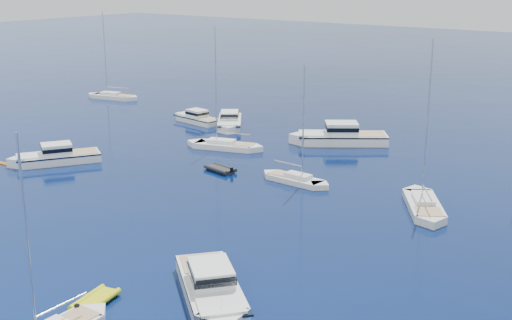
{
  "coord_description": "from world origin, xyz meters",
  "views": [
    {
      "loc": [
        33.1,
        -22.83,
        19.24
      ],
      "look_at": [
        -2.76,
        25.69,
        2.2
      ],
      "focal_mm": 47.48,
      "sensor_mm": 36.0,
      "label": 1
    }
  ],
  "objects": [
    {
      "name": "motor_cruiser_horizon",
      "position": [
        -19.36,
        42.5,
        0.0
      ],
      "size": [
        8.03,
        9.36,
        2.5
      ],
      "primitive_type": null,
      "rotation": [
        0.0,
        0.0,
        3.78
      ],
      "color": "white",
      "rests_on": "ground"
    },
    {
      "name": "motor_cruiser_distant",
      "position": [
        -3.91,
        43.26,
        0.0
      ],
      "size": [
        11.9,
        10.01,
        3.16
      ],
      "primitive_type": null,
      "rotation": [
        0.0,
        0.0,
        2.2
      ],
      "color": "white",
      "rests_on": "ground"
    },
    {
      "name": "motor_cruiser_far_l",
      "position": [
        -24.48,
        41.95,
        0.0
      ],
      "size": [
        8.53,
        3.69,
        2.17
      ],
      "primitive_type": null,
      "rotation": [
        0.0,
        0.0,
        1.43
      ],
      "color": "white",
      "rests_on": "ground"
    },
    {
      "name": "tender_yellow",
      "position": [
        3.66,
        0.84,
        0.0
      ],
      "size": [
        2.48,
        3.6,
        0.95
      ],
      "primitive_type": null,
      "rotation": [
        0.0,
        0.0,
        0.21
      ],
      "color": "#CFD70C",
      "rests_on": "ground"
    },
    {
      "name": "sailboat_far_l",
      "position": [
        -45.92,
        46.82,
        0.0
      ],
      "size": [
        9.63,
        4.61,
        13.7
      ],
      "primitive_type": null,
      "rotation": [
        0.0,
        0.0,
        1.82
      ],
      "color": "white",
      "rests_on": "ground"
    },
    {
      "name": "motor_cruiser_left",
      "position": [
        -23.38,
        18.77,
        0.0
      ],
      "size": [
        7.81,
        10.01,
        2.6
      ],
      "primitive_type": null,
      "rotation": [
        0.0,
        0.0,
        2.58
      ],
      "color": "white",
      "rests_on": "ground"
    },
    {
      "name": "sailboat_mid_l",
      "position": [
        -12.99,
        33.65,
        0.0
      ],
      "size": [
        9.74,
        5.2,
        13.88
      ],
      "primitive_type": null,
      "rotation": [
        0.0,
        0.0,
        1.88
      ],
      "color": "white",
      "rests_on": "ground"
    },
    {
      "name": "sailboat_mid_r",
      "position": [
        12.8,
        28.08,
        0.0
      ],
      "size": [
        7.47,
        9.72,
        14.53
      ],
      "primitive_type": null,
      "rotation": [
        0.0,
        0.0,
        0.57
      ],
      "color": "silver",
      "rests_on": "ground"
    },
    {
      "name": "ground",
      "position": [
        0.0,
        0.0,
        0.0
      ],
      "size": [
        400.0,
        400.0,
        0.0
      ],
      "primitive_type": "plane",
      "color": "navy",
      "rests_on": "ground"
    },
    {
      "name": "tender_grey_far",
      "position": [
        -7.82,
        26.58,
        0.0
      ],
      "size": [
        3.74,
        2.5,
        0.95
      ],
      "primitive_type": null,
      "rotation": [
        0.0,
        0.0,
        1.39
      ],
      "color": "black",
      "rests_on": "ground"
    },
    {
      "name": "kayak_orange",
      "position": [
        -26.35,
        15.4,
        0.0
      ],
      "size": [
        3.43,
        0.81,
        0.3
      ],
      "primitive_type": null,
      "rotation": [
        0.0,
        0.0,
        1.65
      ],
      "color": "#C26209",
      "rests_on": "ground"
    },
    {
      "name": "sailboat_centre",
      "position": [
        0.17,
        27.91,
        0.0
      ],
      "size": [
        7.96,
        2.46,
        11.56
      ],
      "primitive_type": null,
      "rotation": [
        0.0,
        0.0,
        4.66
      ],
      "color": "silver",
      "rests_on": "ground"
    },
    {
      "name": "motor_cruiser_right",
      "position": [
        8.92,
        5.41,
        0.0
      ],
      "size": [
        10.18,
        9.24,
        2.77
      ],
      "primitive_type": null,
      "rotation": [
        0.0,
        0.0,
        4.02
      ],
      "color": "silver",
      "rests_on": "ground"
    }
  ]
}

